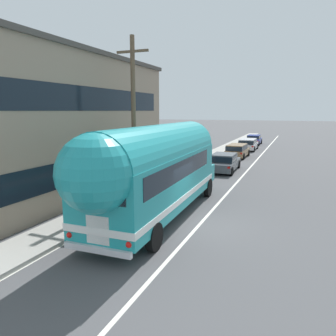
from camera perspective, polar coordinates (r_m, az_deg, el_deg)
name	(u,v)px	position (r m, az deg, el deg)	size (l,w,h in m)	color
ground_plane	(199,225)	(13.60, 5.51, -10.13)	(300.00, 300.00, 0.00)	#4C4C4F
lane_markings	(221,172)	(25.27, 9.45, -0.68)	(4.04, 80.00, 0.01)	silver
sidewalk_slab	(176,173)	(24.24, 1.35, -0.84)	(1.90, 90.00, 0.15)	#9E9B93
roadside_building	(37,124)	(20.29, -22.33, 7.22)	(8.77, 16.52, 7.84)	gray
utility_pole	(134,116)	(17.29, -6.15, 9.18)	(1.80, 0.24, 8.50)	brown
painted_bus	(155,168)	(13.52, -2.35, -0.08)	(2.80, 12.11, 4.12)	teal
car_lead	(224,162)	(25.64, 9.91, 1.14)	(2.08, 4.83, 1.37)	#474C51
car_second	(237,150)	(33.20, 12.23, 3.18)	(1.98, 4.35, 1.37)	olive
car_third	(248,144)	(39.85, 14.07, 4.24)	(2.01, 4.81, 1.37)	silver
car_fourth	(254,139)	(46.54, 15.05, 4.95)	(1.90, 4.73, 1.37)	navy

